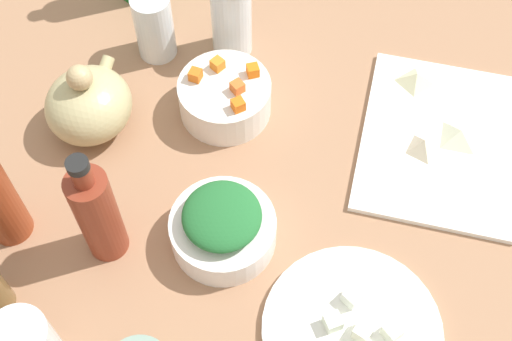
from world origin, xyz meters
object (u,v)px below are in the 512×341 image
Objects in this scene: bowl_carrots at (225,98)px; teapot at (89,104)px; cutting_board at (440,141)px; plate_tofu at (352,330)px; bottle_2 at (97,213)px; drinking_glass_2 at (231,17)px; bowl_greens at (223,231)px; drinking_glass_1 at (154,26)px.

teapot is at bearing 116.83° from bowl_carrots.
plate_tofu is (-34.35, 5.45, 0.10)cm from cutting_board.
bottle_2 is 1.49× the size of drinking_glass_2.
bowl_greens is 0.69× the size of bottle_2.
bottle_2 is at bearing 111.52° from bowl_greens.
plate_tofu is 22.42cm from bowl_greens.
bowl_greens is at bearing -160.46° from bowl_carrots.
drinking_glass_1 reaches higher than bowl_carrots.
plate_tofu is 1.99× the size of drinking_glass_1.
drinking_glass_1 is 12.92cm from drinking_glass_2.
drinking_glass_1 is (3.43, 49.76, 5.59)cm from cutting_board.
cutting_board is 2.55× the size of drinking_glass_1.
bowl_greens is 17.81cm from bottle_2.
drinking_glass_2 is (8.25, 37.84, 6.85)cm from cutting_board.
bowl_greens is at bearing -68.48° from bottle_2.
drinking_glass_2 is at bearing -34.35° from teapot.
bowl_greens is at bearing -142.54° from drinking_glass_1.
bowl_greens reaches higher than cutting_board.
bowl_carrots is at bearing -14.90° from bottle_2.
cutting_board is at bearing -9.01° from plate_tofu.
bowl_carrots is 1.21× the size of drinking_glass_1.
bowl_greens is at bearing -162.14° from drinking_glass_2.
bowl_greens is 1.24× the size of drinking_glass_1.
plate_tofu is at bearing -135.67° from bowl_carrots.
bottle_2 reaches higher than drinking_glass_1.
drinking_glass_1 is (37.79, 44.31, 5.49)cm from plate_tofu.
bottle_2 is at bearing 128.22° from cutting_board.
plate_tofu is 37.48cm from bottle_2.
teapot is (12.63, 26.74, 2.67)cm from bowl_greens.
cutting_board is 55.34cm from teapot.
bottle_2 is 41.48cm from drinking_glass_2.
plate_tofu is 1.65× the size of drinking_glass_2.
plate_tofu is at bearing -109.45° from bowl_greens.
teapot is at bearing 31.26° from bottle_2.
plate_tofu is 1.11× the size of bottle_2.
teapot is at bearing 67.23° from plate_tofu.
teapot is 1.07× the size of drinking_glass_2.
bowl_carrots is (29.61, 28.93, 2.54)cm from plate_tofu.
drinking_glass_2 is at bearing -68.00° from drinking_glass_1.
drinking_glass_1 is at bearing 62.00° from bowl_carrots.
bowl_greens is at bearing 135.45° from cutting_board.
teapot is 0.72× the size of bottle_2.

